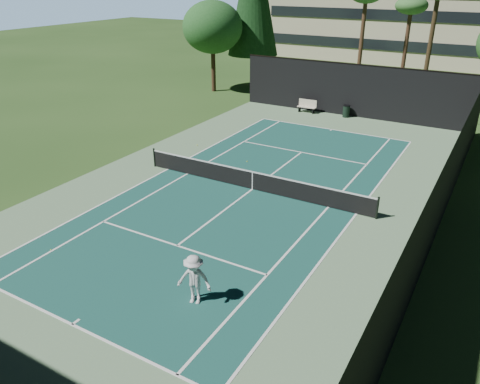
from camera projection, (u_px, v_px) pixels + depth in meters
The scene contains 16 objects.
ground at pixel (252, 190), 24.10m from camera, with size 160.00×160.00×0.00m, color #28491B.
apron_slab at pixel (252, 189), 24.10m from camera, with size 18.00×32.00×0.01m, color #638960.
court_surface at pixel (252, 189), 24.10m from camera, with size 10.97×23.77×0.01m, color #174C44.
court_lines at pixel (252, 189), 24.09m from camera, with size 11.07×23.87×0.01m.
tennis_net at pixel (252, 180), 23.87m from camera, with size 12.90×0.10×1.10m.
fence at pixel (253, 153), 23.31m from camera, with size 18.04×32.05×4.03m.
player at pixel (194, 280), 15.42m from camera, with size 1.18×0.68×1.83m, color silver.
tennis_ball_a at pixel (51, 250), 18.75m from camera, with size 0.06×0.06×0.06m, color #BEDD32.
tennis_ball_b at pixel (247, 162), 27.62m from camera, with size 0.07×0.07×0.07m, color #C1D931.
tennis_ball_c at pixel (308, 186), 24.45m from camera, with size 0.07×0.07×0.07m, color #BADC32.
tennis_ball_d at pixel (197, 145), 30.30m from camera, with size 0.07×0.07×0.07m, color #ECF637.
park_bench at pixel (307, 106), 37.42m from camera, with size 1.50×0.45×1.02m.
trash_bin at pixel (346, 111), 36.18m from camera, with size 0.56×0.56×0.95m.
palm_b at pixel (411, 9), 40.74m from camera, with size 2.80×2.80×8.42m.
decid_tree_c at pixel (212, 27), 42.15m from camera, with size 5.44×5.44×8.09m.
campus_building at pixel (429, 26), 58.44m from camera, with size 40.50×12.50×8.30m.
Camera 1 is at (10.41, -19.29, 10.05)m, focal length 35.00 mm.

